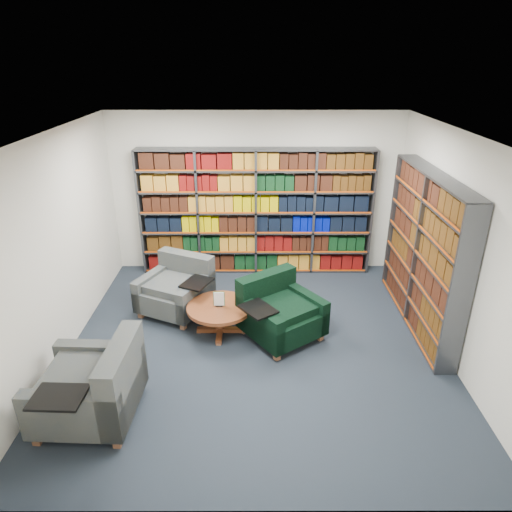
{
  "coord_description": "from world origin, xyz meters",
  "views": [
    {
      "loc": [
        -0.01,
        -5.22,
        3.64
      ],
      "look_at": [
        0.0,
        0.6,
        1.05
      ],
      "focal_mm": 32.0,
      "sensor_mm": 36.0,
      "label": 1
    }
  ],
  "objects_px": {
    "chair_green_right": "(278,312)",
    "chair_teal_front": "(97,389)",
    "coffee_table": "(219,311)",
    "chair_teal_left": "(178,289)"
  },
  "relations": [
    {
      "from": "chair_teal_front",
      "to": "chair_teal_left",
      "type": "bearing_deg",
      "value": 77.52
    },
    {
      "from": "chair_green_right",
      "to": "chair_teal_front",
      "type": "distance_m",
      "value": 2.57
    },
    {
      "from": "chair_teal_left",
      "to": "chair_teal_front",
      "type": "bearing_deg",
      "value": -102.48
    },
    {
      "from": "chair_teal_left",
      "to": "chair_teal_front",
      "type": "distance_m",
      "value": 2.36
    },
    {
      "from": "chair_teal_left",
      "to": "chair_green_right",
      "type": "relative_size",
      "value": 0.95
    },
    {
      "from": "chair_teal_front",
      "to": "coffee_table",
      "type": "relative_size",
      "value": 1.32
    },
    {
      "from": "chair_green_right",
      "to": "coffee_table",
      "type": "distance_m",
      "value": 0.81
    },
    {
      "from": "coffee_table",
      "to": "chair_teal_left",
      "type": "bearing_deg",
      "value": 135.4
    },
    {
      "from": "chair_teal_left",
      "to": "chair_green_right",
      "type": "distance_m",
      "value": 1.65
    },
    {
      "from": "chair_teal_front",
      "to": "coffee_table",
      "type": "height_order",
      "value": "chair_teal_front"
    }
  ]
}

